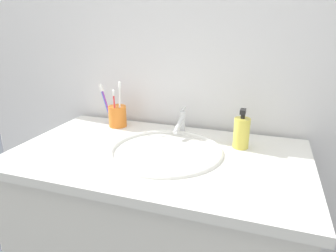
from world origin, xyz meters
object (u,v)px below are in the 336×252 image
toothbrush_white (120,102)px  toothbrush_cup (118,116)px  toothbrush_red (114,106)px  faucet (181,122)px  toothbrush_purple (106,103)px  toothbrush_blue (105,102)px  soap_dispenser (241,132)px

toothbrush_white → toothbrush_cup: bearing=140.0°
toothbrush_white → toothbrush_red: size_ratio=1.20×
faucet → toothbrush_white: (-0.27, -0.02, 0.07)m
faucet → toothbrush_cup: (-0.30, 0.00, -0.00)m
faucet → toothbrush_purple: size_ratio=0.80×
toothbrush_cup → toothbrush_blue: 0.08m
toothbrush_purple → toothbrush_red: toothbrush_purple is taller
toothbrush_red → soap_dispenser: (0.55, -0.04, -0.04)m
toothbrush_cup → toothbrush_purple: (-0.05, -0.01, 0.06)m
toothbrush_cup → soap_dispenser: bearing=-7.6°
toothbrush_cup → faucet: bearing=-0.3°
toothbrush_purple → toothbrush_red: bearing=-21.7°
soap_dispenser → faucet: bearing=164.2°
faucet → toothbrush_red: (-0.29, -0.03, 0.05)m
toothbrush_blue → soap_dispenser: toothbrush_blue is taller
soap_dispenser → toothbrush_cup: bearing=172.4°
toothbrush_white → toothbrush_blue: toothbrush_white is taller
toothbrush_cup → toothbrush_white: bearing=-40.0°
toothbrush_cup → toothbrush_red: (0.01, -0.03, 0.06)m
toothbrush_cup → toothbrush_red: size_ratio=0.55×
toothbrush_cup → toothbrush_purple: size_ratio=0.52×
toothbrush_blue → toothbrush_purple: size_ratio=1.03×
faucet → toothbrush_blue: 0.36m
toothbrush_blue → toothbrush_red: bearing=-23.4°
toothbrush_cup → toothbrush_purple: bearing=-163.5°
toothbrush_purple → toothbrush_blue: bearing=146.7°
faucet → toothbrush_red: toothbrush_red is taller
toothbrush_white → soap_dispenser: 0.54m
toothbrush_purple → soap_dispenser: size_ratio=1.18×
toothbrush_white → toothbrush_purple: size_ratio=1.15×
toothbrush_cup → toothbrush_white: size_ratio=0.46×
faucet → toothbrush_cup: faucet is taller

